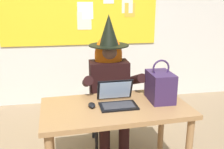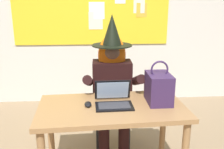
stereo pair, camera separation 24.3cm
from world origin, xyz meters
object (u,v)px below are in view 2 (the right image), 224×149
(person_costumed, at_px, (112,78))
(handbag, at_px, (159,88))
(chair_at_desk, at_px, (112,100))
(laptop, at_px, (114,100))
(computer_mouse, at_px, (88,104))
(desk_main, at_px, (112,117))

(person_costumed, xyz_separation_m, handbag, (0.37, -0.52, 0.07))
(chair_at_desk, bearing_deg, laptop, -2.49)
(person_costumed, distance_m, laptop, 0.56)
(chair_at_desk, bearing_deg, handbag, 30.04)
(chair_at_desk, distance_m, person_costumed, 0.32)
(person_costumed, height_order, computer_mouse, person_costumed)
(chair_at_desk, distance_m, laptop, 0.73)
(chair_at_desk, bearing_deg, desk_main, -3.83)
(chair_at_desk, xyz_separation_m, laptop, (-0.03, -0.68, 0.27))
(desk_main, bearing_deg, person_costumed, 85.42)
(chair_at_desk, bearing_deg, person_costumed, -0.57)
(desk_main, xyz_separation_m, chair_at_desk, (0.05, 0.70, -0.12))
(person_costumed, distance_m, computer_mouse, 0.63)
(desk_main, distance_m, computer_mouse, 0.24)
(chair_at_desk, xyz_separation_m, handbag, (0.37, -0.64, 0.36))
(laptop, bearing_deg, handbag, 3.31)
(desk_main, height_order, laptop, laptop)
(computer_mouse, bearing_deg, desk_main, -5.73)
(handbag, bearing_deg, computer_mouse, -175.24)
(computer_mouse, bearing_deg, person_costumed, 62.78)
(person_costumed, relative_size, computer_mouse, 14.27)
(chair_at_desk, xyz_separation_m, person_costumed, (-0.00, -0.12, 0.29))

